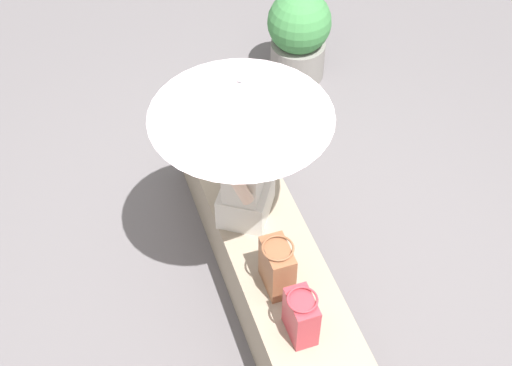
{
  "coord_description": "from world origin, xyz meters",
  "views": [
    {
      "loc": [
        -2.39,
        0.88,
        3.6
      ],
      "look_at": [
        0.1,
        0.03,
        0.79
      ],
      "focal_mm": 48.48,
      "sensor_mm": 36.0,
      "label": 1
    }
  ],
  "objects_px": {
    "tote_bag_canvas": "(277,267)",
    "planter_near": "(299,34)",
    "parasol": "(241,99)",
    "handbag_black": "(301,316)",
    "person_seated": "(245,167)"
  },
  "relations": [
    {
      "from": "handbag_black",
      "to": "planter_near",
      "type": "relative_size",
      "value": 0.4
    },
    {
      "from": "tote_bag_canvas",
      "to": "person_seated",
      "type": "bearing_deg",
      "value": -0.74
    },
    {
      "from": "parasol",
      "to": "planter_near",
      "type": "relative_size",
      "value": 1.45
    },
    {
      "from": "parasol",
      "to": "handbag_black",
      "type": "height_order",
      "value": "parasol"
    },
    {
      "from": "parasol",
      "to": "handbag_black",
      "type": "xyz_separation_m",
      "value": [
        -0.78,
        -0.05,
        -0.82
      ]
    },
    {
      "from": "tote_bag_canvas",
      "to": "planter_near",
      "type": "height_order",
      "value": "tote_bag_canvas"
    },
    {
      "from": "person_seated",
      "to": "handbag_black",
      "type": "height_order",
      "value": "person_seated"
    },
    {
      "from": "parasol",
      "to": "tote_bag_canvas",
      "type": "relative_size",
      "value": 3.36
    },
    {
      "from": "handbag_black",
      "to": "tote_bag_canvas",
      "type": "bearing_deg",
      "value": 2.1
    },
    {
      "from": "person_seated",
      "to": "handbag_black",
      "type": "xyz_separation_m",
      "value": [
        -0.87,
        -0.0,
        -0.24
      ]
    },
    {
      "from": "handbag_black",
      "to": "parasol",
      "type": "bearing_deg",
      "value": 3.96
    },
    {
      "from": "parasol",
      "to": "planter_near",
      "type": "xyz_separation_m",
      "value": [
        1.78,
        -1.05,
        -1.02
      ]
    },
    {
      "from": "planter_near",
      "to": "parasol",
      "type": "bearing_deg",
      "value": 149.4
    },
    {
      "from": "tote_bag_canvas",
      "to": "handbag_black",
      "type": "bearing_deg",
      "value": -177.9
    },
    {
      "from": "tote_bag_canvas",
      "to": "planter_near",
      "type": "bearing_deg",
      "value": -24.29
    }
  ]
}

